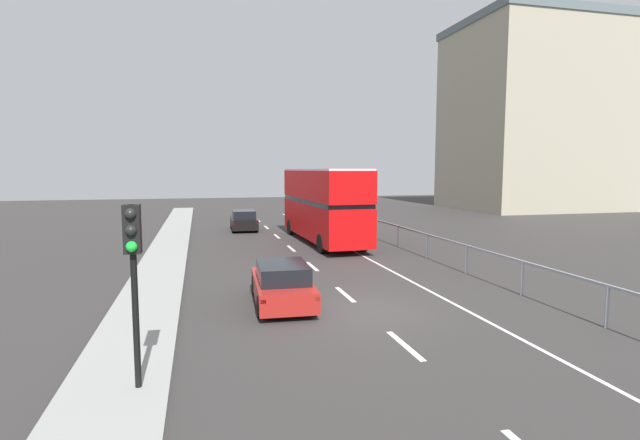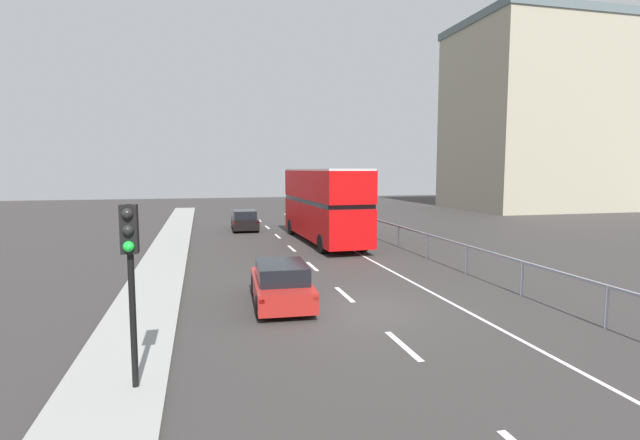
{
  "view_description": "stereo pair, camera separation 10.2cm",
  "coord_description": "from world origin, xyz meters",
  "px_view_note": "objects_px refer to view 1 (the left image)",
  "views": [
    {
      "loc": [
        -4.76,
        -13.54,
        4.25
      ],
      "look_at": [
        0.35,
        6.73,
        2.05
      ],
      "focal_mm": 26.95,
      "sensor_mm": 36.0,
      "label": 1
    },
    {
      "loc": [
        -4.66,
        -13.57,
        4.25
      ],
      "look_at": [
        0.35,
        6.73,
        2.05
      ],
      "focal_mm": 26.95,
      "sensor_mm": 36.0,
      "label": 2
    }
  ],
  "objects_px": {
    "sedan_car_ahead": "(244,221)",
    "traffic_signal_pole": "(133,252)",
    "double_decker_bus_red": "(323,203)",
    "hatchback_car_near": "(282,284)"
  },
  "relations": [
    {
      "from": "hatchback_car_near",
      "to": "traffic_signal_pole",
      "type": "relative_size",
      "value": 1.18
    },
    {
      "from": "double_decker_bus_red",
      "to": "sedan_car_ahead",
      "type": "xyz_separation_m",
      "value": [
        -3.99,
        6.83,
        -1.62
      ]
    },
    {
      "from": "sedan_car_ahead",
      "to": "traffic_signal_pole",
      "type": "bearing_deg",
      "value": -98.27
    },
    {
      "from": "double_decker_bus_red",
      "to": "hatchback_car_near",
      "type": "height_order",
      "value": "double_decker_bus_red"
    },
    {
      "from": "sedan_car_ahead",
      "to": "double_decker_bus_red",
      "type": "bearing_deg",
      "value": -58.23
    },
    {
      "from": "traffic_signal_pole",
      "to": "sedan_car_ahead",
      "type": "relative_size",
      "value": 0.86
    },
    {
      "from": "double_decker_bus_red",
      "to": "traffic_signal_pole",
      "type": "distance_m",
      "value": 19.51
    },
    {
      "from": "traffic_signal_pole",
      "to": "sedan_car_ahead",
      "type": "distance_m",
      "value": 24.98
    },
    {
      "from": "hatchback_car_near",
      "to": "sedan_car_ahead",
      "type": "relative_size",
      "value": 1.01
    },
    {
      "from": "hatchback_car_near",
      "to": "traffic_signal_pole",
      "type": "bearing_deg",
      "value": -121.38
    }
  ]
}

